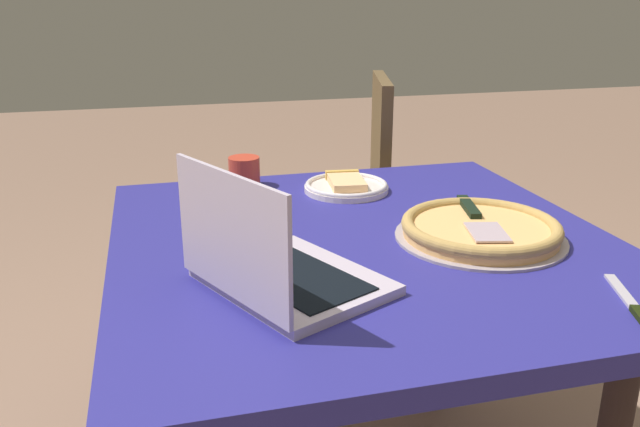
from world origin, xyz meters
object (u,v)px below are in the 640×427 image
pizza_plate (346,186)px  pizza_tray (480,229)px  chair_near (347,195)px  table_knife (636,309)px  drink_cup (244,171)px  laptop (275,267)px  dining_table (364,275)px

pizza_plate → pizza_tray: 0.43m
chair_near → pizza_plate: bearing=72.8°
table_knife → drink_cup: 0.99m
pizza_plate → table_knife: 0.79m
pizza_plate → drink_cup: (0.24, -0.11, 0.03)m
laptop → chair_near: (-0.45, -1.07, -0.23)m
dining_table → table_knife: bearing=127.6°
pizza_plate → table_knife: pizza_plate is taller
pizza_plate → laptop: bearing=61.8°
laptop → pizza_tray: 0.47m
dining_table → table_knife: (-0.32, 0.41, 0.09)m
dining_table → drink_cup: (0.18, -0.44, 0.12)m
pizza_plate → pizza_tray: pizza_tray is taller
dining_table → pizza_tray: size_ratio=2.99×
pizza_tray → drink_cup: drink_cup is taller
pizza_tray → chair_near: chair_near is taller
table_knife → chair_near: (0.09, -1.29, -0.19)m
laptop → table_knife: (-0.54, 0.22, -0.04)m
pizza_plate → drink_cup: 0.27m
table_knife → chair_near: size_ratio=0.23×
pizza_plate → chair_near: (-0.17, -0.54, -0.20)m
dining_table → chair_near: bearing=-104.5°
pizza_plate → chair_near: bearing=-107.2°
pizza_plate → drink_cup: size_ratio=2.65×
dining_table → laptop: size_ratio=2.72×
pizza_tray → table_knife: pizza_tray is taller
laptop → pizza_plate: 0.60m
dining_table → drink_cup: bearing=-67.2°
table_knife → chair_near: 1.31m
laptop → pizza_plate: size_ratio=1.79×
dining_table → drink_cup: 0.49m
dining_table → pizza_tray: pizza_tray is taller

